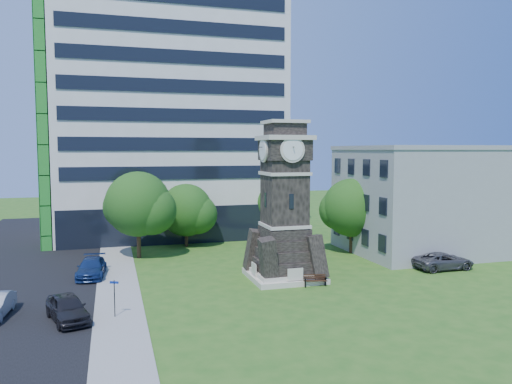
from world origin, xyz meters
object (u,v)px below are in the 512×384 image
object	(u,v)px
clock_tower	(284,211)
car_east_lot	(443,261)
car_street_north	(92,268)
park_bench	(315,280)
car_street_south	(67,308)
street_sign	(114,294)

from	to	relation	value
clock_tower	car_east_lot	xyz separation A→B (m)	(13.83, -0.95, -4.57)
clock_tower	car_east_lot	size ratio (longest dim) A/B	2.40
car_street_north	car_east_lot	bearing A→B (deg)	-6.83
car_street_north	park_bench	distance (m)	17.54
car_street_south	park_bench	size ratio (longest dim) A/B	2.68
street_sign	clock_tower	bearing A→B (deg)	47.37
car_street_north	park_bench	bearing A→B (deg)	-20.75
clock_tower	park_bench	xyz separation A→B (m)	(1.42, -2.76, -4.82)
clock_tower	car_street_south	distance (m)	17.03
park_bench	street_sign	size ratio (longest dim) A/B	0.74
car_street_south	street_sign	distance (m)	2.75
car_street_south	car_east_lot	distance (m)	29.63
clock_tower	street_sign	bearing A→B (deg)	-155.53
clock_tower	car_east_lot	distance (m)	14.59
park_bench	clock_tower	bearing A→B (deg)	128.81
park_bench	car_street_south	bearing A→B (deg)	-158.74
car_east_lot	street_sign	xyz separation A→B (m)	(-26.59, -4.86, 0.71)
car_street_south	car_street_north	xyz separation A→B (m)	(0.98, 10.36, -0.05)
car_street_north	clock_tower	bearing A→B (deg)	-13.59
car_street_north	car_street_south	bearing A→B (deg)	-90.92
car_east_lot	park_bench	distance (m)	12.54
car_street_south	park_bench	distance (m)	17.09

